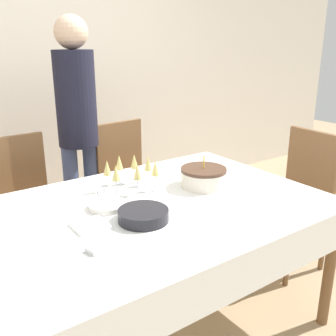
# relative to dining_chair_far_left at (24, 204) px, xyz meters

# --- Properties ---
(ground_plane) EXTENTS (12.00, 12.00, 0.00)m
(ground_plane) POSITION_rel_dining_chair_far_left_xyz_m (0.40, -0.92, -0.53)
(ground_plane) COLOR tan
(wall_back) EXTENTS (8.00, 0.05, 2.70)m
(wall_back) POSITION_rel_dining_chair_far_left_xyz_m (0.40, 0.92, 0.82)
(wall_back) COLOR silver
(wall_back) RESTS_ON ground_plane
(dining_table) EXTENTS (1.77, 1.21, 0.75)m
(dining_table) POSITION_rel_dining_chair_far_left_xyz_m (0.40, -0.92, 0.12)
(dining_table) COLOR white
(dining_table) RESTS_ON ground_plane
(dining_chair_far_left) EXTENTS (0.44, 0.44, 0.96)m
(dining_chair_far_left) POSITION_rel_dining_chair_far_left_xyz_m (0.00, 0.00, 0.00)
(dining_chair_far_left) COLOR brown
(dining_chair_far_left) RESTS_ON ground_plane
(dining_chair_far_right) EXTENTS (0.46, 0.46, 0.96)m
(dining_chair_far_right) POSITION_rel_dining_chair_far_left_xyz_m (0.78, -0.00, 0.00)
(dining_chair_far_right) COLOR brown
(dining_chair_far_right) RESTS_ON ground_plane
(dining_chair_right_end) EXTENTS (0.44, 0.44, 0.96)m
(dining_chair_right_end) POSITION_rel_dining_chair_far_left_xyz_m (1.60, -0.93, 0.00)
(dining_chair_right_end) COLOR brown
(dining_chair_right_end) RESTS_ON ground_plane
(birthday_cake) EXTENTS (0.26, 0.26, 0.18)m
(birthday_cake) POSITION_rel_dining_chair_far_left_xyz_m (0.79, -0.86, 0.27)
(birthday_cake) COLOR silver
(birthday_cake) RESTS_ON dining_table
(champagne_tray) EXTENTS (0.38, 0.38, 0.18)m
(champagne_tray) POSITION_rel_dining_chair_far_left_xyz_m (0.42, -0.67, 0.29)
(champagne_tray) COLOR silver
(champagne_tray) RESTS_ON dining_table
(plate_stack_main) EXTENTS (0.24, 0.24, 0.06)m
(plate_stack_main) POSITION_rel_dining_chair_far_left_xyz_m (0.27, -1.05, 0.24)
(plate_stack_main) COLOR black
(plate_stack_main) RESTS_ON dining_table
(plate_stack_dessert) EXTENTS (0.19, 0.19, 0.03)m
(plate_stack_dessert) POSITION_rel_dining_chair_far_left_xyz_m (0.20, -0.82, 0.23)
(plate_stack_dessert) COLOR silver
(plate_stack_dessert) RESTS_ON dining_table
(cake_knife) EXTENTS (0.30, 0.05, 0.00)m
(cake_knife) POSITION_rel_dining_chair_far_left_xyz_m (0.77, -1.07, 0.22)
(cake_knife) COLOR silver
(cake_knife) RESTS_ON dining_table
(fork_pile) EXTENTS (0.18, 0.10, 0.02)m
(fork_pile) POSITION_rel_dining_chair_far_left_xyz_m (0.01, -1.16, 0.23)
(fork_pile) COLOR silver
(fork_pile) RESTS_ON dining_table
(napkin_pile) EXTENTS (0.15, 0.15, 0.01)m
(napkin_pile) POSITION_rel_dining_chair_far_left_xyz_m (0.04, -0.96, 0.22)
(napkin_pile) COLOR white
(napkin_pile) RESTS_ON dining_table
(person_standing) EXTENTS (0.28, 0.28, 1.71)m
(person_standing) POSITION_rel_dining_chair_far_left_xyz_m (0.46, 0.13, 0.51)
(person_standing) COLOR #3F4C72
(person_standing) RESTS_ON ground_plane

